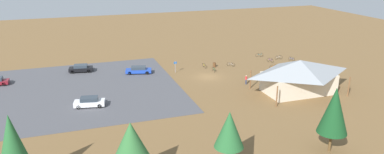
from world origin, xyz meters
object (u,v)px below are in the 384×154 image
object	(u,v)px
bike_pavilion	(299,74)
bicycle_blue_trailside	(292,59)
lot_sign	(175,65)
visitor_crossing_yard	(246,79)
trash_bin	(214,65)
bicycle_black_edge_north	(303,65)
car_black_end_stall	(81,68)
bicycle_purple_edge_south	(270,60)
pine_far_west	(12,144)
pine_center	(229,130)
pine_mideast	(131,143)
bicycle_teal_by_bin	(259,55)
bicycle_green_lone_west	(214,70)
bicycle_red_yard_right	(283,68)
car_blue_front_row	(139,70)
bicycle_white_lone_east	(279,58)
pine_west	(334,111)
car_white_far_end	(89,102)
bicycle_orange_mid_cluster	(273,67)
bicycle_silver_yard_left	(231,64)
bicycle_yellow_back_row	(204,66)

from	to	relation	value
bike_pavilion	bicycle_blue_trailside	size ratio (longest dim) A/B	7.18
lot_sign	visitor_crossing_yard	size ratio (longest dim) A/B	1.36
trash_bin	bicycle_black_edge_north	distance (m)	17.40
bicycle_black_edge_north	car_black_end_stall	bearing A→B (deg)	-13.96
lot_sign	bicycle_purple_edge_south	bearing A→B (deg)	-178.44
pine_far_west	pine_center	xyz separation A→B (m)	(-19.88, 3.15, -0.28)
pine_mideast	bicycle_teal_by_bin	world-z (taller)	pine_mideast
pine_far_west	pine_mideast	size ratio (longest dim) A/B	1.17
lot_sign	visitor_crossing_yard	world-z (taller)	lot_sign
bicycle_purple_edge_south	visitor_crossing_yard	size ratio (longest dim) A/B	1.09
bike_pavilion	bicycle_green_lone_west	world-z (taller)	bike_pavilion
trash_bin	bicycle_blue_trailside	size ratio (longest dim) A/B	0.49
bicycle_red_yard_right	bike_pavilion	bearing A→B (deg)	68.87
bike_pavilion	car_blue_front_row	size ratio (longest dim) A/B	2.64
bicycle_white_lone_east	bicycle_red_yard_right	distance (m)	7.90
pine_far_west	bicycle_purple_edge_south	distance (m)	54.40
bicycle_black_edge_north	bicycle_blue_trailside	distance (m)	4.26
bicycle_red_yard_right	car_blue_front_row	distance (m)	27.31
bicycle_teal_by_bin	bicycle_black_edge_north	bearing A→B (deg)	115.08
bicycle_red_yard_right	trash_bin	bearing A→B (deg)	-28.70
pine_west	bicycle_black_edge_north	xyz separation A→B (m)	(-16.87, -29.41, -4.50)
bicycle_teal_by_bin	bicycle_red_yard_right	xyz separation A→B (m)	(0.61, 10.34, 0.02)
car_white_far_end	car_black_end_stall	world-z (taller)	car_white_far_end
bicycle_orange_mid_cluster	car_black_end_stall	size ratio (longest dim) A/B	0.38
pine_mideast	bicycle_teal_by_bin	xyz separation A→B (m)	(-34.37, -38.10, -4.06)
bike_pavilion	bicycle_silver_yard_left	distance (m)	17.51
bicycle_black_edge_north	bicycle_yellow_back_row	distance (m)	19.38
pine_center	pine_west	distance (m)	12.24
pine_center	bicycle_white_lone_east	distance (m)	44.92
pine_far_west	car_blue_front_row	world-z (taller)	pine_far_west
pine_center	pine_west	world-z (taller)	pine_west
car_blue_front_row	trash_bin	bearing A→B (deg)	178.24
bike_pavilion	car_black_end_stall	size ratio (longest dim) A/B	2.92
bicycle_yellow_back_row	visitor_crossing_yard	distance (m)	11.89
bicycle_teal_by_bin	bicycle_green_lone_west	xyz separation A→B (m)	(13.39, 6.77, 0.01)
bike_pavilion	bicycle_red_yard_right	distance (m)	12.23
trash_bin	pine_center	distance (m)	36.91
bicycle_orange_mid_cluster	bicycle_purple_edge_south	size ratio (longest dim) A/B	0.97
bicycle_white_lone_east	bicycle_teal_by_bin	distance (m)	4.25
bicycle_silver_yard_left	bicycle_orange_mid_cluster	bearing A→B (deg)	149.22
trash_bin	visitor_crossing_yard	xyz separation A→B (m)	(-1.21, 11.27, 0.39)
bicycle_white_lone_east	car_blue_front_row	xyz separation A→B (m)	(29.85, 0.35, 0.33)
bicycle_teal_by_bin	bicycle_red_yard_right	world-z (taller)	same
bicycle_black_edge_north	bicycle_teal_by_bin	world-z (taller)	bicycle_black_edge_north
bike_pavilion	car_white_far_end	world-z (taller)	bike_pavilion
bicycle_yellow_back_row	bicycle_white_lone_east	bearing A→B (deg)	-177.81
pine_center	bicycle_red_yard_right	world-z (taller)	pine_center
trash_bin	bicycle_orange_mid_cluster	world-z (taller)	trash_bin
bicycle_black_edge_north	bicycle_silver_yard_left	xyz separation A→B (m)	(13.27, -4.75, -0.04)
pine_west	bicycle_orange_mid_cluster	xyz separation A→B (m)	(-10.56, -30.02, -4.52)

